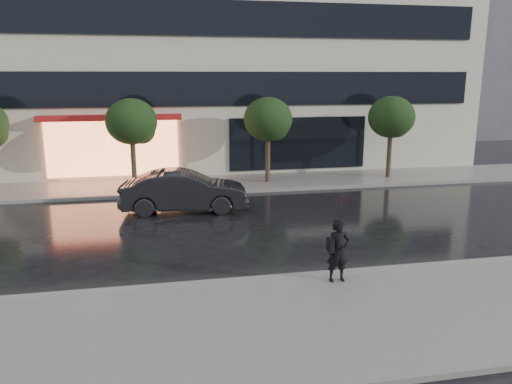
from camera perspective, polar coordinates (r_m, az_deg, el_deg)
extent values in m
plane|color=black|center=(13.21, -1.99, -8.75)|extent=(120.00, 120.00, 0.00)
cube|color=slate|center=(10.29, 1.05, -15.10)|extent=(60.00, 4.50, 0.12)
cube|color=slate|center=(22.96, -6.13, 0.87)|extent=(60.00, 3.50, 0.12)
cube|color=gray|center=(12.28, -1.22, -10.16)|extent=(60.00, 0.25, 0.14)
cube|color=gray|center=(21.26, -5.70, -0.09)|extent=(60.00, 0.25, 0.14)
cube|color=beige|center=(30.43, -8.00, 20.77)|extent=(30.00, 12.00, 18.00)
cube|color=black|center=(24.13, -6.76, 11.61)|extent=(28.00, 0.12, 1.60)
cube|color=black|center=(24.25, -6.97, 19.19)|extent=(28.00, 0.12, 1.60)
cube|color=#FF8C59|center=(24.34, -16.04, 4.82)|extent=(6.00, 0.10, 2.60)
cube|color=#B31B1B|center=(23.85, -16.32, 8.15)|extent=(6.40, 0.70, 0.25)
cube|color=black|center=(25.24, 4.85, 5.57)|extent=(7.00, 0.10, 2.60)
cube|color=#4C4C54|center=(48.97, 24.55, 15.67)|extent=(12.00, 12.00, 16.00)
cylinder|color=#33261C|center=(22.46, -13.79, 2.99)|extent=(0.22, 0.22, 2.20)
ellipsoid|color=black|center=(22.21, -14.06, 7.82)|extent=(2.20, 2.20, 1.98)
sphere|color=black|center=(22.43, -12.95, 6.90)|extent=(1.20, 1.20, 1.20)
cylinder|color=#33261C|center=(22.97, 1.35, 3.60)|extent=(0.22, 0.22, 2.20)
ellipsoid|color=black|center=(22.73, 1.38, 8.32)|extent=(2.20, 2.20, 1.98)
sphere|color=black|center=(23.05, 2.24, 7.39)|extent=(1.20, 1.20, 1.20)
cylinder|color=#33261C|center=(24.96, 14.95, 3.92)|extent=(0.22, 0.22, 2.20)
ellipsoid|color=black|center=(24.74, 15.22, 8.27)|extent=(2.20, 2.20, 1.98)
sphere|color=black|center=(25.13, 15.78, 7.39)|extent=(1.20, 1.20, 1.20)
imported|color=black|center=(18.60, -8.20, 0.11)|extent=(4.75, 1.97, 1.53)
imported|color=black|center=(12.07, 9.38, -6.65)|extent=(0.56, 0.38, 1.51)
imported|color=#3E0B1B|center=(11.79, 9.79, -2.11)|extent=(0.86, 0.87, 0.76)
cylinder|color=black|center=(11.91, 9.71, -4.12)|extent=(0.02, 0.02, 0.76)
cube|color=black|center=(11.89, 8.51, -6.01)|extent=(0.11, 0.29, 0.32)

